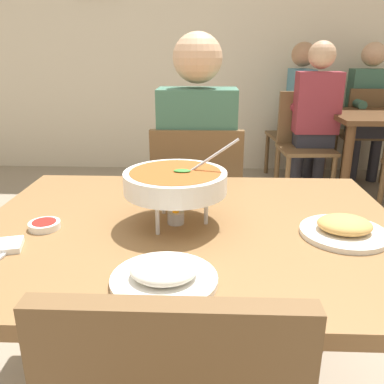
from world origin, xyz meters
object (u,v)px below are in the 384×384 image
curry_bowl (175,182)px  chair_bg_left (365,129)px  appetizer_plate (344,229)px  patron_bg_right (303,104)px  chair_bg_right (302,128)px  patron_bg_middle (315,111)px  sauce_dish (44,225)px  diner_main (197,156)px  rice_plate (164,275)px  dining_table_main (190,255)px  chair_diner_main (197,204)px  patron_bg_left (368,104)px  chair_bg_middle (304,139)px

curry_bowl → chair_bg_left: bearing=60.6°
appetizer_plate → patron_bg_right: patron_bg_right is taller
chair_bg_right → patron_bg_middle: (-0.02, -0.50, 0.24)m
chair_bg_right → patron_bg_middle: bearing=-91.9°
curry_bowl → sauce_dish: (-0.38, -0.05, -0.12)m
patron_bg_middle → patron_bg_right: 0.47m
chair_bg_right → patron_bg_middle: patron_bg_middle is taller
sauce_dish → diner_main: bearing=63.6°
rice_plate → chair_bg_left: chair_bg_left is taller
dining_table_main → rice_plate: (-0.04, -0.32, 0.12)m
dining_table_main → chair_diner_main: bearing=90.0°
chair_diner_main → chair_bg_right: same height
dining_table_main → patron_bg_left: bearing=61.3°
curry_bowl → rice_plate: (-0.00, -0.33, -0.11)m
diner_main → sauce_dish: diner_main is taller
chair_bg_right → dining_table_main: bearing=-108.6°
rice_plate → chair_bg_left: 3.60m
dining_table_main → patron_bg_middle: (0.96, 2.40, 0.11)m
chair_bg_middle → patron_bg_left: patron_bg_left is taller
chair_diner_main → chair_bg_middle: (0.88, 1.63, 0.00)m
chair_bg_right → patron_bg_left: bearing=0.4°
chair_diner_main → patron_bg_middle: size_ratio=0.69×
curry_bowl → chair_bg_middle: bearing=68.8°
patron_bg_middle → appetizer_plate: bearing=-102.1°
appetizer_plate → patron_bg_left: bearing=68.7°
chair_bg_left → patron_bg_left: 0.24m
dining_table_main → patron_bg_left: (1.59, 2.91, 0.11)m
chair_diner_main → patron_bg_middle: (0.96, 1.63, 0.24)m
patron_bg_left → rice_plate: bearing=-116.8°
chair_diner_main → appetizer_plate: size_ratio=3.75×
curry_bowl → patron_bg_left: 3.33m
dining_table_main → chair_bg_middle: 2.56m
curry_bowl → patron_bg_right: patron_bg_right is taller
dining_table_main → sauce_dish: (-0.42, -0.05, 0.11)m
sauce_dish → dining_table_main: bearing=6.2°
dining_table_main → appetizer_plate: (0.43, -0.06, 0.12)m
rice_plate → appetizer_plate: size_ratio=1.00×
appetizer_plate → sauce_dish: bearing=179.1°
chair_diner_main → chair_bg_left: (1.58, 2.11, 0.00)m
patron_bg_left → patron_bg_right: 0.63m
dining_table_main → chair_bg_right: bearing=71.4°
chair_diner_main → appetizer_plate: bearing=-62.4°
patron_bg_right → chair_bg_left: bearing=1.1°
chair_bg_right → chair_bg_left: bearing=-1.9°
diner_main → chair_bg_right: bearing=65.1°
chair_diner_main → appetizer_plate: (0.43, -0.83, 0.25)m
sauce_dish → patron_bg_right: bearing=64.6°
diner_main → chair_bg_middle: bearing=61.1°
dining_table_main → rice_plate: rice_plate is taller
patron_bg_left → curry_bowl: bearing=-119.4°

